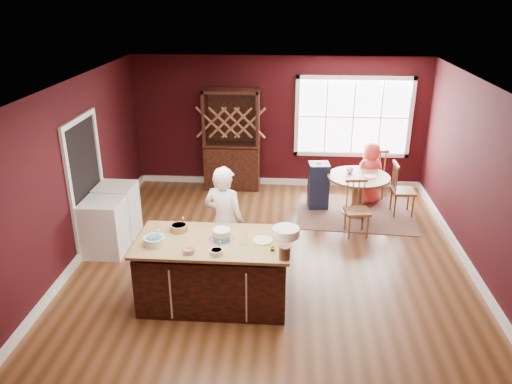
# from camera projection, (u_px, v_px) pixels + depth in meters

# --- Properties ---
(room_shell) EXTENTS (7.00, 7.00, 7.00)m
(room_shell) POSITION_uv_depth(u_px,v_px,m) (272.00, 185.00, 7.05)
(room_shell) COLOR brown
(room_shell) RESTS_ON ground
(window) EXTENTS (2.36, 0.10, 1.66)m
(window) POSITION_uv_depth(u_px,v_px,m) (353.00, 117.00, 10.09)
(window) COLOR white
(window) RESTS_ON room_shell
(doorway) EXTENTS (0.08, 1.26, 2.13)m
(doorway) POSITION_uv_depth(u_px,v_px,m) (87.00, 185.00, 7.92)
(doorway) COLOR white
(doorway) RESTS_ON room_shell
(kitchen_island) EXTENTS (1.99, 1.04, 0.92)m
(kitchen_island) POSITION_uv_depth(u_px,v_px,m) (214.00, 272.00, 6.61)
(kitchen_island) COLOR black
(kitchen_island) RESTS_ON ground
(dining_table) EXTENTS (1.13, 1.13, 0.75)m
(dining_table) POSITION_uv_depth(u_px,v_px,m) (358.00, 187.00, 9.18)
(dining_table) COLOR brown
(dining_table) RESTS_ON ground
(baker) EXTENTS (0.71, 0.57, 1.68)m
(baker) POSITION_uv_depth(u_px,v_px,m) (224.00, 222.00, 7.10)
(baker) COLOR white
(baker) RESTS_ON ground
(layer_cake) EXTENTS (0.33, 0.33, 0.14)m
(layer_cake) POSITION_uv_depth(u_px,v_px,m) (222.00, 234.00, 6.43)
(layer_cake) COLOR silver
(layer_cake) RESTS_ON kitchen_island
(bowl_blue) EXTENTS (0.27, 0.27, 0.10)m
(bowl_blue) POSITION_uv_depth(u_px,v_px,m) (154.00, 241.00, 6.30)
(bowl_blue) COLOR silver
(bowl_blue) RESTS_ON kitchen_island
(bowl_yellow) EXTENTS (0.23, 0.23, 0.09)m
(bowl_yellow) POSITION_uv_depth(u_px,v_px,m) (179.00, 228.00, 6.66)
(bowl_yellow) COLOR olive
(bowl_yellow) RESTS_ON kitchen_island
(bowl_pink) EXTENTS (0.16, 0.16, 0.06)m
(bowl_pink) POSITION_uv_depth(u_px,v_px,m) (188.00, 251.00, 6.10)
(bowl_pink) COLOR silver
(bowl_pink) RESTS_ON kitchen_island
(bowl_olive) EXTENTS (0.17, 0.17, 0.06)m
(bowl_olive) POSITION_uv_depth(u_px,v_px,m) (216.00, 252.00, 6.08)
(bowl_olive) COLOR beige
(bowl_olive) RESTS_ON kitchen_island
(drinking_glass) EXTENTS (0.08, 0.08, 0.17)m
(drinking_glass) POSITION_uv_depth(u_px,v_px,m) (245.00, 239.00, 6.28)
(drinking_glass) COLOR silver
(drinking_glass) RESTS_ON kitchen_island
(dinner_plate) EXTENTS (0.26, 0.26, 0.02)m
(dinner_plate) POSITION_uv_depth(u_px,v_px,m) (263.00, 240.00, 6.40)
(dinner_plate) COLOR beige
(dinner_plate) RESTS_ON kitchen_island
(white_tub) EXTENTS (0.35, 0.35, 0.12)m
(white_tub) POSITION_uv_depth(u_px,v_px,m) (286.00, 232.00, 6.50)
(white_tub) COLOR white
(white_tub) RESTS_ON kitchen_island
(stoneware_crock) EXTENTS (0.14, 0.14, 0.17)m
(stoneware_crock) POSITION_uv_depth(u_px,v_px,m) (285.00, 253.00, 5.96)
(stoneware_crock) COLOR brown
(stoneware_crock) RESTS_ON kitchen_island
(toy_figurine) EXTENTS (0.05, 0.05, 0.09)m
(toy_figurine) POSITION_uv_depth(u_px,v_px,m) (273.00, 248.00, 6.15)
(toy_figurine) COLOR yellow
(toy_figurine) RESTS_ON kitchen_island
(rug) EXTENTS (2.27, 1.82, 0.01)m
(rug) POSITION_uv_depth(u_px,v_px,m) (356.00, 213.00, 9.38)
(rug) COLOR brown
(rug) RESTS_ON ground
(chair_east) EXTENTS (0.42, 0.44, 1.01)m
(chair_east) POSITION_uv_depth(u_px,v_px,m) (403.00, 189.00, 9.17)
(chair_east) COLOR olive
(chair_east) RESTS_ON ground
(chair_south) EXTENTS (0.45, 0.44, 0.96)m
(chair_south) POSITION_uv_depth(u_px,v_px,m) (357.00, 209.00, 8.40)
(chair_south) COLOR olive
(chair_south) RESTS_ON ground
(chair_north) EXTENTS (0.50, 0.49, 1.06)m
(chair_north) POSITION_uv_depth(u_px,v_px,m) (373.00, 172.00, 9.90)
(chair_north) COLOR brown
(chair_north) RESTS_ON ground
(seated_woman) EXTENTS (0.71, 0.60, 1.23)m
(seated_woman) POSITION_uv_depth(u_px,v_px,m) (370.00, 173.00, 9.62)
(seated_woman) COLOR #F04743
(seated_woman) RESTS_ON ground
(high_chair) EXTENTS (0.41, 0.41, 0.92)m
(high_chair) POSITION_uv_depth(u_px,v_px,m) (318.00, 185.00, 9.48)
(high_chair) COLOR black
(high_chair) RESTS_ON ground
(toddler) EXTENTS (0.18, 0.14, 0.26)m
(toddler) POSITION_uv_depth(u_px,v_px,m) (317.00, 165.00, 9.44)
(toddler) COLOR #8CA5BF
(toddler) RESTS_ON high_chair
(table_plate) EXTENTS (0.21, 0.21, 0.02)m
(table_plate) POSITION_uv_depth(u_px,v_px,m) (370.00, 177.00, 9.03)
(table_plate) COLOR beige
(table_plate) RESTS_ON dining_table
(table_cup) EXTENTS (0.15, 0.15, 0.10)m
(table_cup) POSITION_uv_depth(u_px,v_px,m) (350.00, 170.00, 9.22)
(table_cup) COLOR white
(table_cup) RESTS_ON dining_table
(hutch) EXTENTS (1.13, 0.47, 2.07)m
(hutch) POSITION_uv_depth(u_px,v_px,m) (232.00, 140.00, 10.20)
(hutch) COLOR #3C250F
(hutch) RESTS_ON ground
(washer) EXTENTS (0.61, 0.59, 0.89)m
(washer) POSITION_uv_depth(u_px,v_px,m) (104.00, 227.00, 7.83)
(washer) COLOR white
(washer) RESTS_ON ground
(dryer) EXTENTS (0.62, 0.60, 0.90)m
(dryer) POSITION_uv_depth(u_px,v_px,m) (118.00, 210.00, 8.41)
(dryer) COLOR white
(dryer) RESTS_ON ground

